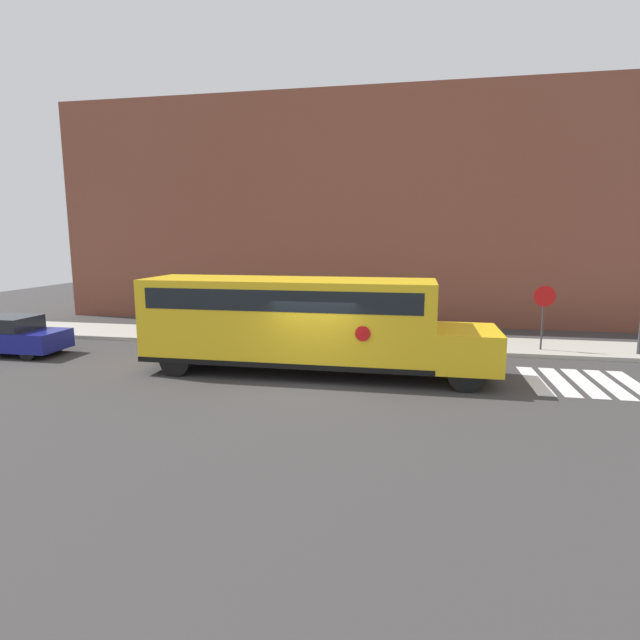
# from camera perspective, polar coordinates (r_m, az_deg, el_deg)

# --- Properties ---
(ground_plane) EXTENTS (60.00, 60.00, 0.00)m
(ground_plane) POSITION_cam_1_polar(r_m,az_deg,el_deg) (14.77, -0.93, -7.69)
(ground_plane) COLOR #3A3838
(sidewalk_strip) EXTENTS (44.00, 3.00, 0.15)m
(sidewalk_strip) POSITION_cam_1_polar(r_m,az_deg,el_deg) (20.96, 2.69, -2.34)
(sidewalk_strip) COLOR #B2ADA3
(sidewalk_strip) RESTS_ON ground
(building_backdrop) EXTENTS (32.00, 4.00, 11.43)m
(building_backdrop) POSITION_cam_1_polar(r_m,az_deg,el_deg) (27.01, 4.79, 12.30)
(building_backdrop) COLOR brown
(building_backdrop) RESTS_ON ground
(crosswalk_stripes) EXTENTS (3.30, 3.20, 0.01)m
(crosswalk_stripes) POSITION_cam_1_polar(r_m,az_deg,el_deg) (17.18, 27.88, -6.33)
(crosswalk_stripes) COLOR white
(crosswalk_stripes) RESTS_ON ground
(school_bus) EXTENTS (11.10, 2.57, 3.04)m
(school_bus) POSITION_cam_1_polar(r_m,az_deg,el_deg) (15.93, -2.32, 0.04)
(school_bus) COLOR yellow
(school_bus) RESTS_ON ground
(parked_car) EXTENTS (4.06, 1.71, 1.43)m
(parked_car) POSITION_cam_1_polar(r_m,az_deg,el_deg) (22.06, -31.97, -1.49)
(parked_car) COLOR navy
(parked_car) RESTS_ON ground
(stop_sign) EXTENTS (0.79, 0.10, 2.58)m
(stop_sign) POSITION_cam_1_polar(r_m,az_deg,el_deg) (20.39, 24.19, 1.26)
(stop_sign) COLOR #38383A
(stop_sign) RESTS_ON ground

